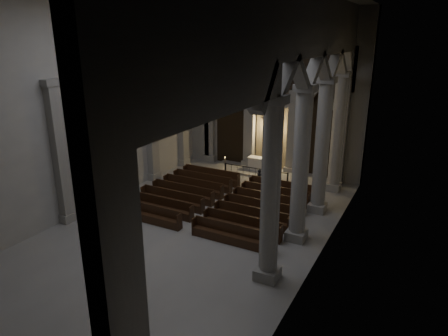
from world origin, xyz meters
name	(u,v)px	position (x,y,z in m)	size (l,w,h in m)	color
room	(188,90)	(0.00, 0.00, 7.60)	(24.00, 24.10, 12.00)	#999791
sanctuary_wall	(272,86)	(0.00, 11.54, 6.62)	(14.00, 0.77, 12.00)	gray
right_arcade	(304,89)	(5.50, 1.33, 7.83)	(1.00, 24.00, 12.00)	gray
left_pilasters	(133,133)	(-6.75, 3.50, 3.91)	(0.60, 13.00, 8.03)	gray
sanctuary_step	(265,172)	(0.00, 10.60, 0.07)	(8.50, 2.60, 0.15)	gray
altar	(260,164)	(-0.46, 10.73, 0.65)	(1.96, 0.79, 1.00)	beige
altar_rail	(255,172)	(0.00, 8.73, 0.66)	(5.04, 0.09, 0.99)	black
candle_stand_left	(225,168)	(-2.83, 9.33, 0.33)	(0.21, 0.21, 1.22)	olive
candle_stand_right	(293,180)	(2.80, 9.08, 0.42)	(0.26, 0.26, 1.56)	olive
pews	(220,202)	(0.00, 3.23, 0.33)	(9.91, 7.82, 1.01)	black
worshipper	(259,179)	(0.83, 7.50, 0.66)	(0.48, 0.32, 1.32)	black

